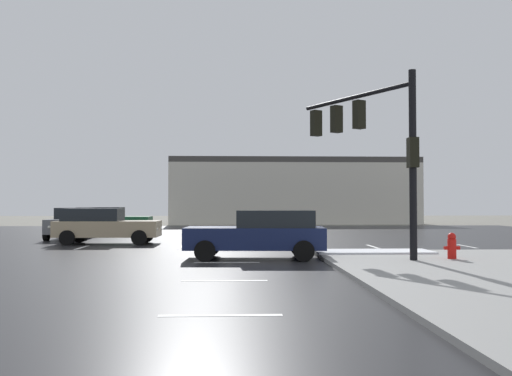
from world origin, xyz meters
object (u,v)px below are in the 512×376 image
object	(u,v)px
sedan_navy	(260,233)
sedan_green	(109,220)
fire_hydrant	(452,246)
sedan_grey	(74,222)
traffic_signal_mast	(372,134)
sedan_tan	(104,225)

from	to	relation	value
sedan_navy	sedan_green	world-z (taller)	same
fire_hydrant	sedan_grey	bearing A→B (deg)	140.37
traffic_signal_mast	sedan_navy	xyz separation A→B (m)	(-3.63, 0.24, -3.23)
sedan_tan	sedan_navy	xyz separation A→B (m)	(6.63, -6.88, 0.00)
traffic_signal_mast	sedan_tan	distance (m)	12.89
sedan_green	fire_hydrant	bearing A→B (deg)	-49.06
sedan_tan	sedan_grey	bearing A→B (deg)	122.30
sedan_green	sedan_tan	bearing A→B (deg)	-78.13
fire_hydrant	sedan_navy	world-z (taller)	sedan_navy
sedan_tan	sedan_green	bearing A→B (deg)	101.67
sedan_tan	sedan_grey	size ratio (longest dim) A/B	0.99
traffic_signal_mast	sedan_grey	xyz separation A→B (m)	(-12.72, 11.11, -3.23)
fire_hydrant	sedan_grey	xyz separation A→B (m)	(-14.86, 12.30, 0.32)
sedan_navy	traffic_signal_mast	bearing A→B (deg)	178.96
traffic_signal_mast	sedan_navy	distance (m)	4.86
fire_hydrant	sedan_grey	distance (m)	19.30
traffic_signal_mast	sedan_green	xyz separation A→B (m)	(-11.88, 15.41, -3.23)
fire_hydrant	sedan_navy	xyz separation A→B (m)	(-5.77, 1.44, 0.32)
sedan_tan	sedan_green	world-z (taller)	same
fire_hydrant	sedan_grey	size ratio (longest dim) A/B	0.17
traffic_signal_mast	sedan_tan	xyz separation A→B (m)	(-10.25, 7.12, -3.23)
traffic_signal_mast	sedan_tan	bearing A→B (deg)	26.04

